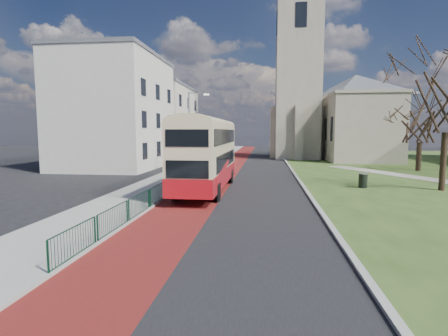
# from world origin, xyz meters

# --- Properties ---
(ground) EXTENTS (160.00, 160.00, 0.00)m
(ground) POSITION_xyz_m (0.00, 0.00, 0.00)
(ground) COLOR black
(ground) RESTS_ON ground
(road_carriageway) EXTENTS (9.00, 120.00, 0.01)m
(road_carriageway) POSITION_xyz_m (1.50, 20.00, 0.01)
(road_carriageway) COLOR black
(road_carriageway) RESTS_ON ground
(bus_lane) EXTENTS (3.40, 120.00, 0.01)m
(bus_lane) POSITION_xyz_m (-1.20, 20.00, 0.01)
(bus_lane) COLOR #591414
(bus_lane) RESTS_ON ground
(pavement_west) EXTENTS (4.00, 120.00, 0.12)m
(pavement_west) POSITION_xyz_m (-5.00, 20.00, 0.06)
(pavement_west) COLOR gray
(pavement_west) RESTS_ON ground
(kerb_west) EXTENTS (0.25, 120.00, 0.13)m
(kerb_west) POSITION_xyz_m (-3.00, 20.00, 0.07)
(kerb_west) COLOR #999993
(kerb_west) RESTS_ON ground
(kerb_east) EXTENTS (0.25, 80.00, 0.13)m
(kerb_east) POSITION_xyz_m (6.10, 22.00, 0.07)
(kerb_east) COLOR #999993
(kerb_east) RESTS_ON ground
(pedestrian_railing) EXTENTS (0.07, 24.00, 1.12)m
(pedestrian_railing) POSITION_xyz_m (-2.95, 4.00, 0.55)
(pedestrian_railing) COLOR #0B3420
(pedestrian_railing) RESTS_ON ground
(gothic_church) EXTENTS (16.38, 18.00, 40.00)m
(gothic_church) POSITION_xyz_m (12.56, 38.00, 13.13)
(gothic_church) COLOR gray
(gothic_church) RESTS_ON ground
(street_block_near) EXTENTS (10.30, 14.30, 13.00)m
(street_block_near) POSITION_xyz_m (-14.00, 22.00, 6.51)
(street_block_near) COLOR beige
(street_block_near) RESTS_ON ground
(street_block_far) EXTENTS (10.30, 16.30, 11.50)m
(street_block_far) POSITION_xyz_m (-14.00, 38.00, 5.76)
(street_block_far) COLOR #BDB6A0
(street_block_far) RESTS_ON ground
(streetlamp) EXTENTS (2.13, 0.18, 8.00)m
(streetlamp) POSITION_xyz_m (-4.35, 18.00, 4.59)
(streetlamp) COLOR gray
(streetlamp) RESTS_ON pavement_west
(bus) EXTENTS (2.91, 11.89, 4.96)m
(bus) POSITION_xyz_m (-0.85, 7.02, 2.83)
(bus) COLOR #AA0F17
(bus) RESTS_ON ground
(winter_tree_near) EXTENTS (7.73, 7.73, 10.53)m
(winter_tree_near) POSITION_xyz_m (15.63, 8.98, 7.34)
(winter_tree_near) COLOR black
(winter_tree_near) RESTS_ON grass_green
(winter_tree_far) EXTENTS (6.61, 6.61, 7.75)m
(winter_tree_far) POSITION_xyz_m (19.35, 21.94, 5.40)
(winter_tree_far) COLOR #2E2017
(winter_tree_far) RESTS_ON grass_green
(litter_bin) EXTENTS (0.79, 0.79, 1.08)m
(litter_bin) POSITION_xyz_m (10.43, 9.59, 0.59)
(litter_bin) COLOR black
(litter_bin) RESTS_ON grass_green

